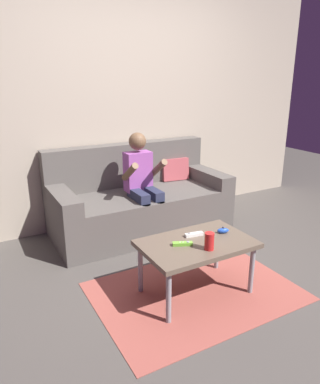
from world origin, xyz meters
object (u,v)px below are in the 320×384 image
Objects in this scene: game_remote_white_far_corner at (194,234)px; soda_can at (209,241)px; coffee_table at (197,247)px; nunchuk_blue at (223,230)px; couch at (139,202)px; game_remote_lime_near_edge at (183,244)px; person_seated_on_couch at (142,181)px.

soda_can is (-0.03, -0.23, 0.05)m from game_remote_white_far_corner.
nunchuk_blue is (0.26, 0.03, 0.06)m from coffee_table.
couch is 1.24m from nunchuk_blue.
game_remote_lime_near_edge is 0.99× the size of game_remote_white_far_corner.
coffee_table is 0.13m from game_remote_lime_near_edge.
couch reaches higher than game_remote_white_far_corner.
couch is at bearing 73.95° from person_seated_on_couch.
coffee_table is 8.08× the size of nunchuk_blue.
person_seated_on_couch reaches higher than soda_can.
nunchuk_blue is (0.16, -1.04, -0.15)m from person_seated_on_couch.
coffee_table is at bearing -0.52° from game_remote_lime_near_edge.
person_seated_on_couch is 10.36× the size of nunchuk_blue.
soda_can is at bearing -146.68° from nunchuk_blue.
soda_can is at bearing -95.95° from couch.
coffee_table is 6.60× the size of soda_can.
person_seated_on_couch is at bearing 86.53° from game_remote_white_far_corner.
game_remote_lime_near_edge is 1.43× the size of nunchuk_blue.
game_remote_white_far_corner is (0.16, 0.09, 0.00)m from game_remote_lime_near_edge.
nunchuk_blue is (0.11, -1.23, 0.13)m from couch.
person_seated_on_couch reaches higher than couch.
person_seated_on_couch is at bearing 78.53° from game_remote_lime_near_edge.
couch is 14.59× the size of soda_can.
soda_can is at bearing -94.31° from person_seated_on_couch.
couch is 1.72× the size of person_seated_on_couch.
nunchuk_blue reaches higher than coffee_table.
couch reaches higher than soda_can.
coffee_table is 0.27m from nunchuk_blue.
couch is at bearing 83.16° from coffee_table.
coffee_table is 5.59× the size of game_remote_white_far_corner.
game_remote_lime_near_edge is at bearing 132.14° from soda_can.
person_seated_on_couch is 1.28× the size of coffee_table.
game_remote_lime_near_edge is 1.16× the size of soda_can.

